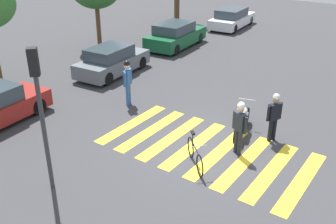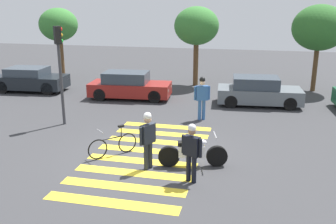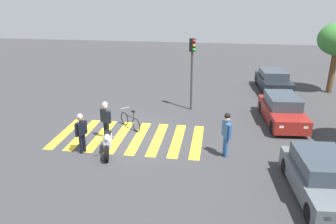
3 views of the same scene
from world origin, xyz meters
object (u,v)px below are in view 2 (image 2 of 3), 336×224
at_px(police_motorcycle, 193,152).
at_px(officer_on_foot, 148,137).
at_px(car_grey_coupe, 258,92).
at_px(traffic_light_pole, 60,59).
at_px(leaning_bicycle, 113,145).
at_px(car_maroon_wagon, 129,86).
at_px(officer_by_motorcycle, 192,149).
at_px(car_black_suv, 31,80).
at_px(pedestrian_bystander, 202,95).

height_order(police_motorcycle, officer_on_foot, officer_on_foot).
relative_size(car_grey_coupe, traffic_light_pole, 1.04).
relative_size(leaning_bicycle, car_maroon_wagon, 0.30).
distance_m(car_maroon_wagon, traffic_light_pole, 5.33).
xyz_separation_m(officer_on_foot, officer_by_motorcycle, (1.42, -0.57, -0.05)).
bearing_deg(car_black_suv, car_maroon_wagon, -3.74).
xyz_separation_m(leaning_bicycle, officer_by_motorcycle, (2.84, -1.31, 0.62)).
xyz_separation_m(police_motorcycle, pedestrian_bystander, (-0.41, 4.85, 0.64)).
xyz_separation_m(leaning_bicycle, pedestrian_bystander, (2.29, 4.60, 0.73)).
relative_size(officer_on_foot, officer_by_motorcycle, 1.04).
height_order(officer_on_foot, pedestrian_bystander, pedestrian_bystander).
bearing_deg(officer_on_foot, car_grey_coupe, 68.91).
distance_m(officer_on_foot, car_black_suv, 12.75).
bearing_deg(car_grey_coupe, officer_on_foot, -111.09).
xyz_separation_m(police_motorcycle, car_maroon_wagon, (-4.66, 7.74, 0.21)).
bearing_deg(police_motorcycle, car_black_suv, 142.71).
bearing_deg(pedestrian_bystander, car_maroon_wagon, 145.73).
relative_size(car_black_suv, traffic_light_pole, 1.01).
relative_size(police_motorcycle, traffic_light_pole, 0.53).
xyz_separation_m(police_motorcycle, leaning_bicycle, (-2.70, 0.25, -0.09)).
bearing_deg(car_black_suv, pedestrian_bystander, -17.74).
relative_size(leaning_bicycle, officer_on_foot, 0.72).
distance_m(officer_by_motorcycle, car_black_suv, 14.20).
bearing_deg(car_maroon_wagon, officer_by_motorcycle, -61.43).
height_order(officer_by_motorcycle, traffic_light_pole, traffic_light_pole).
bearing_deg(car_grey_coupe, police_motorcycle, -103.83).
distance_m(police_motorcycle, pedestrian_bystander, 4.91).
bearing_deg(police_motorcycle, officer_by_motorcycle, -82.82).
xyz_separation_m(officer_on_foot, car_grey_coupe, (3.24, 8.40, -0.38)).
height_order(leaning_bicycle, pedestrian_bystander, pedestrian_bystander).
xyz_separation_m(police_motorcycle, traffic_light_pole, (-5.90, 2.98, 2.24)).
relative_size(police_motorcycle, officer_by_motorcycle, 1.22).
height_order(officer_by_motorcycle, car_maroon_wagon, officer_by_motorcycle).
distance_m(car_black_suv, car_maroon_wagon, 6.04).
bearing_deg(car_maroon_wagon, car_grey_coupe, 1.53).
relative_size(leaning_bicycle, pedestrian_bystander, 0.69).
bearing_deg(car_grey_coupe, pedestrian_bystander, -127.59).
xyz_separation_m(leaning_bicycle, car_black_suv, (-7.98, 7.88, 0.28)).
relative_size(officer_by_motorcycle, car_black_suv, 0.43).
bearing_deg(leaning_bicycle, traffic_light_pole, 139.54).
height_order(officer_by_motorcycle, car_grey_coupe, officer_by_motorcycle).
relative_size(leaning_bicycle, car_grey_coupe, 0.31).
distance_m(pedestrian_bystander, traffic_light_pole, 6.01).
bearing_deg(traffic_light_pole, police_motorcycle, -26.78).
height_order(car_black_suv, traffic_light_pole, traffic_light_pole).
distance_m(leaning_bicycle, officer_on_foot, 1.73).
bearing_deg(officer_on_foot, officer_by_motorcycle, -21.91).
relative_size(officer_by_motorcycle, traffic_light_pole, 0.43).
bearing_deg(car_grey_coupe, officer_by_motorcycle, -101.44).
height_order(officer_on_foot, officer_by_motorcycle, officer_on_foot).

